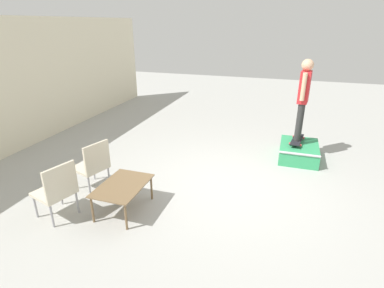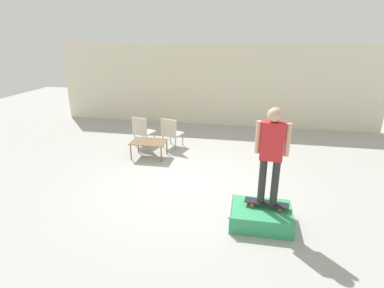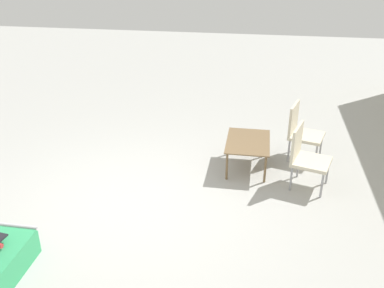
{
  "view_description": "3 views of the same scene",
  "coord_description": "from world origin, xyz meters",
  "px_view_note": "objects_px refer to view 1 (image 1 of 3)",
  "views": [
    {
      "loc": [
        -4.94,
        -0.86,
        2.87
      ],
      "look_at": [
        0.03,
        0.76,
        0.73
      ],
      "focal_mm": 28.0,
      "sensor_mm": 36.0,
      "label": 1
    },
    {
      "loc": [
        1.31,
        -6.04,
        3.26
      ],
      "look_at": [
        0.03,
        0.74,
        0.74
      ],
      "focal_mm": 28.0,
      "sensor_mm": 36.0,
      "label": 2
    },
    {
      "loc": [
        4.79,
        1.59,
        3.35
      ],
      "look_at": [
        -0.35,
        0.74,
        0.83
      ],
      "focal_mm": 40.0,
      "sensor_mm": 36.0,
      "label": 3
    }
  ],
  "objects_px": {
    "skate_ramp_box": "(299,151)",
    "person_skater": "(304,94)",
    "patio_chair_left": "(57,189)",
    "skateboard_on_ramp": "(297,140)",
    "patio_chair_right": "(93,164)",
    "coffee_table": "(123,187)"
  },
  "relations": [
    {
      "from": "coffee_table",
      "to": "patio_chair_right",
      "type": "distance_m",
      "value": 0.95
    },
    {
      "from": "coffee_table",
      "to": "patio_chair_right",
      "type": "height_order",
      "value": "patio_chair_right"
    },
    {
      "from": "patio_chair_right",
      "to": "skateboard_on_ramp",
      "type": "bearing_deg",
      "value": 144.08
    },
    {
      "from": "skateboard_on_ramp",
      "to": "patio_chair_right",
      "type": "height_order",
      "value": "patio_chair_right"
    },
    {
      "from": "skateboard_on_ramp",
      "to": "coffee_table",
      "type": "xyz_separation_m",
      "value": [
        -3.1,
        2.64,
        0.01
      ]
    },
    {
      "from": "skate_ramp_box",
      "to": "person_skater",
      "type": "distance_m",
      "value": 1.3
    },
    {
      "from": "patio_chair_left",
      "to": "coffee_table",
      "type": "bearing_deg",
      "value": 135.77
    },
    {
      "from": "skate_ramp_box",
      "to": "person_skater",
      "type": "relative_size",
      "value": 0.64
    },
    {
      "from": "skate_ramp_box",
      "to": "coffee_table",
      "type": "distance_m",
      "value": 4.05
    },
    {
      "from": "skateboard_on_ramp",
      "to": "patio_chair_right",
      "type": "distance_m",
      "value": 4.39
    },
    {
      "from": "person_skater",
      "to": "patio_chair_left",
      "type": "height_order",
      "value": "person_skater"
    },
    {
      "from": "coffee_table",
      "to": "patio_chair_right",
      "type": "bearing_deg",
      "value": 63.1
    },
    {
      "from": "coffee_table",
      "to": "skateboard_on_ramp",
      "type": "bearing_deg",
      "value": -40.46
    },
    {
      "from": "coffee_table",
      "to": "patio_chair_left",
      "type": "relative_size",
      "value": 1.04
    },
    {
      "from": "skate_ramp_box",
      "to": "coffee_table",
      "type": "bearing_deg",
      "value": 138.01
    },
    {
      "from": "patio_chair_right",
      "to": "person_skater",
      "type": "bearing_deg",
      "value": 144.08
    },
    {
      "from": "skateboard_on_ramp",
      "to": "patio_chair_left",
      "type": "distance_m",
      "value": 5.0
    },
    {
      "from": "person_skater",
      "to": "patio_chair_left",
      "type": "relative_size",
      "value": 1.87
    },
    {
      "from": "skateboard_on_ramp",
      "to": "person_skater",
      "type": "height_order",
      "value": "person_skater"
    },
    {
      "from": "person_skater",
      "to": "coffee_table",
      "type": "height_order",
      "value": "person_skater"
    },
    {
      "from": "skate_ramp_box",
      "to": "person_skater",
      "type": "bearing_deg",
      "value": 34.88
    },
    {
      "from": "skate_ramp_box",
      "to": "patio_chair_left",
      "type": "height_order",
      "value": "patio_chair_left"
    }
  ]
}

